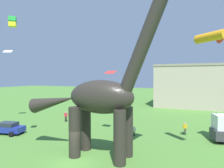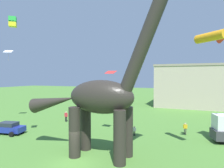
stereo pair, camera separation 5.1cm
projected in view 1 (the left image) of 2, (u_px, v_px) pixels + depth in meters
The scene contains 12 objects.
ground_plane at pixel (74, 162), 17.74m from camera, with size 240.00×240.00×0.00m, color #4C7F33.
dinosaur_sculpture at pixel (100, 97), 18.94m from camera, with size 15.11×3.20×15.80m.
parked_sedan_left at pixel (8, 128), 26.65m from camera, with size 4.45×2.51×1.55m.
person_vendor_side at pixel (134, 130), 25.75m from camera, with size 0.47×0.21×1.24m.
person_far_spectator at pixel (66, 116), 33.82m from camera, with size 0.65×0.28×1.73m.
person_watching_child at pixel (185, 127), 26.62m from camera, with size 0.55×0.24×1.47m.
kite_far_left at pixel (213, 37), 18.44m from camera, with size 3.10×3.11×0.88m.
kite_high_left at pixel (148, 31), 19.86m from camera, with size 1.10×1.05×1.09m.
kite_far_right at pixel (12, 22), 21.73m from camera, with size 1.04×1.04×1.06m.
kite_mid_right at pixel (8, 51), 34.21m from camera, with size 1.67×1.49×1.85m.
kite_mid_left at pixel (110, 72), 25.84m from camera, with size 1.46×1.11×0.39m.
background_building_block at pixel (188, 86), 51.90m from camera, with size 15.78×12.79×10.65m.
Camera 1 is at (9.75, -14.90, 7.61)m, focal length 32.08 mm.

